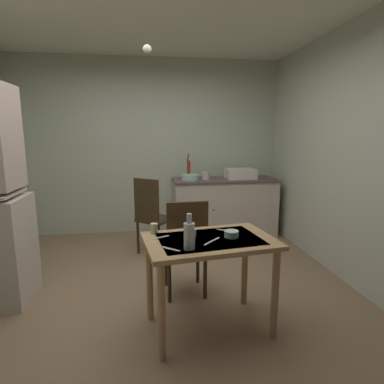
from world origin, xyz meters
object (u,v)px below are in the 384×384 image
object	(u,v)px
sink_basin	(240,173)
dining_table	(210,254)
mixing_bowl_counter	(190,177)
glass_bottle	(189,235)
hand_pump	(189,168)
serving_bowl_wide	(232,234)
mug_tall	(154,228)
chair_far_side	(186,246)
chair_by_counter	(152,215)

from	to	relation	value
sink_basin	dining_table	xyz separation A→B (m)	(-0.95, -2.37, -0.32)
mixing_bowl_counter	glass_bottle	world-z (taller)	glass_bottle
hand_pump	serving_bowl_wide	size ratio (longest dim) A/B	3.44
mug_tall	dining_table	bearing A→B (deg)	-26.51
hand_pump	glass_bottle	distance (m)	2.64
mixing_bowl_counter	chair_far_side	world-z (taller)	chair_far_side
mixing_bowl_counter	dining_table	bearing A→B (deg)	-94.09
mixing_bowl_counter	glass_bottle	distance (m)	2.54
hand_pump	serving_bowl_wide	distance (m)	2.41
hand_pump	dining_table	xyz separation A→B (m)	(-0.16, -2.42, -0.41)
mixing_bowl_counter	serving_bowl_wide	size ratio (longest dim) A/B	2.35
mug_tall	sink_basin	bearing A→B (deg)	57.56
sink_basin	chair_by_counter	size ratio (longest dim) A/B	0.44
dining_table	chair_far_side	bearing A→B (deg)	102.50
mixing_bowl_counter	glass_bottle	xyz separation A→B (m)	(-0.35, -2.52, -0.05)
chair_by_counter	chair_far_side	bearing A→B (deg)	-75.46
mixing_bowl_counter	sink_basin	bearing A→B (deg)	3.65
chair_far_side	dining_table	bearing A→B (deg)	-77.50
mixing_bowl_counter	dining_table	xyz separation A→B (m)	(-0.17, -2.32, -0.28)
dining_table	serving_bowl_wide	world-z (taller)	serving_bowl_wide
chair_by_counter	serving_bowl_wide	distance (m)	1.79
sink_basin	dining_table	size ratio (longest dim) A/B	0.41
mixing_bowl_counter	mug_tall	size ratio (longest dim) A/B	3.38
sink_basin	mug_tall	world-z (taller)	sink_basin
serving_bowl_wide	dining_table	bearing A→B (deg)	-174.64
chair_far_side	mug_tall	world-z (taller)	chair_far_side
chair_far_side	sink_basin	bearing A→B (deg)	59.53
sink_basin	hand_pump	distance (m)	0.80
hand_pump	dining_table	bearing A→B (deg)	-93.70
mug_tall	chair_by_counter	bearing A→B (deg)	89.77
hand_pump	chair_by_counter	distance (m)	1.06
hand_pump	glass_bottle	world-z (taller)	hand_pump
hand_pump	mug_tall	xyz separation A→B (m)	(-0.58, -2.21, -0.25)
dining_table	glass_bottle	bearing A→B (deg)	-133.45
mug_tall	glass_bottle	xyz separation A→B (m)	(0.24, -0.41, 0.06)
hand_pump	mixing_bowl_counter	size ratio (longest dim) A/B	1.46
chair_by_counter	glass_bottle	world-z (taller)	glass_bottle
mug_tall	hand_pump	bearing A→B (deg)	75.30
hand_pump	dining_table	size ratio (longest dim) A/B	0.36
mixing_bowl_counter	chair_far_side	bearing A→B (deg)	-99.22
glass_bottle	sink_basin	bearing A→B (deg)	66.13
hand_pump	mug_tall	distance (m)	2.29
sink_basin	mug_tall	bearing A→B (deg)	-122.44
hand_pump	mixing_bowl_counter	xyz separation A→B (m)	(0.01, -0.10, -0.13)
chair_far_side	serving_bowl_wide	distance (m)	0.67
chair_by_counter	glass_bottle	distance (m)	1.93
sink_basin	hand_pump	world-z (taller)	hand_pump
mixing_bowl_counter	serving_bowl_wide	xyz separation A→B (m)	(0.01, -2.30, -0.13)
mixing_bowl_counter	chair_far_side	distance (m)	1.84
sink_basin	mug_tall	xyz separation A→B (m)	(-1.37, -2.16, -0.15)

